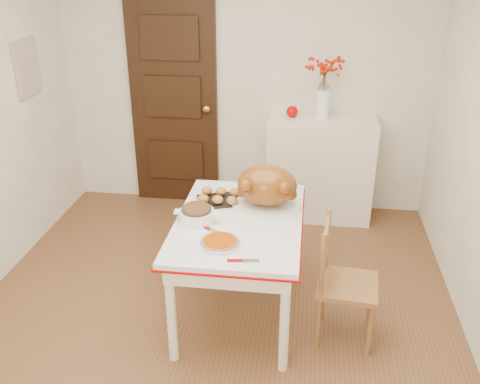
# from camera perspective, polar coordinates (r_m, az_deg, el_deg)

# --- Properties ---
(floor) EXTENTS (3.50, 4.00, 0.00)m
(floor) POSITION_cam_1_polar(r_m,az_deg,el_deg) (3.84, -3.20, -13.97)
(floor) COLOR brown
(floor) RESTS_ON ground
(wall_back) EXTENTS (3.50, 0.00, 2.50)m
(wall_back) POSITION_cam_1_polar(r_m,az_deg,el_deg) (5.10, 0.62, 11.79)
(wall_back) COLOR white
(wall_back) RESTS_ON ground
(door_back) EXTENTS (0.85, 0.06, 2.06)m
(door_back) POSITION_cam_1_polar(r_m,az_deg,el_deg) (5.26, -7.13, 9.52)
(door_back) COLOR black
(door_back) RESTS_ON ground
(photo_board) EXTENTS (0.03, 0.35, 0.45)m
(photo_board) POSITION_cam_1_polar(r_m,az_deg,el_deg) (4.83, -21.98, 12.31)
(photo_board) COLOR beige
(photo_board) RESTS_ON ground
(sideboard) EXTENTS (0.99, 0.44, 0.99)m
(sideboard) POSITION_cam_1_polar(r_m,az_deg,el_deg) (5.09, 8.56, 2.52)
(sideboard) COLOR silver
(sideboard) RESTS_ON floor
(kitchen_table) EXTENTS (0.86, 1.25, 0.75)m
(kitchen_table) POSITION_cam_1_polar(r_m,az_deg,el_deg) (3.74, -0.10, -8.05)
(kitchen_table) COLOR white
(kitchen_table) RESTS_ON floor
(chair_oak) EXTENTS (0.42, 0.42, 0.86)m
(chair_oak) POSITION_cam_1_polar(r_m,az_deg,el_deg) (3.55, 11.57, -9.55)
(chair_oak) COLOR #A5683B
(chair_oak) RESTS_ON floor
(berry_vase) EXTENTS (0.28, 0.28, 0.55)m
(berry_vase) POSITION_cam_1_polar(r_m,az_deg,el_deg) (4.85, 9.01, 10.93)
(berry_vase) COLOR white
(berry_vase) RESTS_ON sideboard
(apple) EXTENTS (0.11, 0.11, 0.11)m
(apple) POSITION_cam_1_polar(r_m,az_deg,el_deg) (4.91, 5.64, 8.61)
(apple) COLOR #B60100
(apple) RESTS_ON sideboard
(turkey_platter) EXTENTS (0.56, 0.48, 0.30)m
(turkey_platter) POSITION_cam_1_polar(r_m,az_deg,el_deg) (3.65, 2.93, 0.47)
(turkey_platter) COLOR brown
(turkey_platter) RESTS_ON kitchen_table
(pumpkin_pie) EXTENTS (0.27, 0.27, 0.05)m
(pumpkin_pie) POSITION_cam_1_polar(r_m,az_deg,el_deg) (3.25, -2.18, -5.39)
(pumpkin_pie) COLOR #9F3B00
(pumpkin_pie) RESTS_ON kitchen_table
(stuffing_dish) EXTENTS (0.34, 0.29, 0.12)m
(stuffing_dish) POSITION_cam_1_polar(r_m,az_deg,el_deg) (3.52, -4.71, -2.27)
(stuffing_dish) COLOR #4B2D19
(stuffing_dish) RESTS_ON kitchen_table
(rolls_tray) EXTENTS (0.36, 0.32, 0.08)m
(rolls_tray) POSITION_cam_1_polar(r_m,az_deg,el_deg) (3.78, -2.24, -0.50)
(rolls_tray) COLOR #B3742C
(rolls_tray) RESTS_ON kitchen_table
(pie_server) EXTENTS (0.19, 0.08, 0.01)m
(pie_server) POSITION_cam_1_polar(r_m,az_deg,el_deg) (3.10, 0.33, -7.39)
(pie_server) COLOR silver
(pie_server) RESTS_ON kitchen_table
(carving_knife) EXTENTS (0.25, 0.20, 0.01)m
(carving_knife) POSITION_cam_1_polar(r_m,az_deg,el_deg) (3.41, -2.86, -4.20)
(carving_knife) COLOR silver
(carving_knife) RESTS_ON kitchen_table
(drinking_glass) EXTENTS (0.09, 0.09, 0.11)m
(drinking_glass) POSITION_cam_1_polar(r_m,az_deg,el_deg) (3.92, 1.44, 0.76)
(drinking_glass) COLOR white
(drinking_glass) RESTS_ON kitchen_table
(shaker_pair) EXTENTS (0.10, 0.07, 0.09)m
(shaker_pair) POSITION_cam_1_polar(r_m,az_deg,el_deg) (3.92, 4.76, 0.50)
(shaker_pair) COLOR white
(shaker_pair) RESTS_ON kitchen_table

